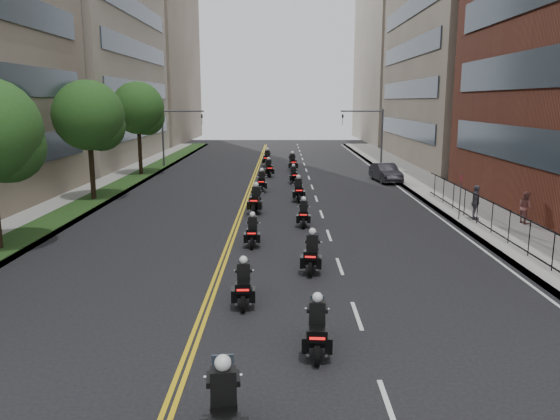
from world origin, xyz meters
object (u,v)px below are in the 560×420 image
at_px(motorcycle_2, 244,286).
at_px(motorcycle_12, 267,159).
at_px(motorcycle_10, 269,169).
at_px(pedestrian_b, 525,207).
at_px(motorcycle_8, 262,182).
at_px(motorcycle_9, 294,176).
at_px(motorcycle_4, 253,232).
at_px(motorcycle_1, 317,330).
at_px(motorcycle_0, 224,415).
at_px(pedestrian_c, 476,202).
at_px(motorcycle_7, 298,191).
at_px(motorcycle_11, 292,163).
at_px(motorcycle_5, 304,214).
at_px(motorcycle_3, 312,255).
at_px(parked_sedan, 386,173).
at_px(motorcycle_6, 256,201).

height_order(motorcycle_2, motorcycle_12, motorcycle_12).
bearing_deg(motorcycle_10, pedestrian_b, -61.78).
xyz_separation_m(motorcycle_10, motorcycle_12, (-0.33, 7.45, 0.06)).
distance_m(motorcycle_8, pedestrian_b, 17.73).
xyz_separation_m(motorcycle_2, motorcycle_9, (2.12, 25.84, -0.01)).
bearing_deg(motorcycle_4, motorcycle_1, -78.61).
bearing_deg(motorcycle_12, motorcycle_0, -86.14).
xyz_separation_m(motorcycle_8, pedestrian_c, (11.71, -10.05, 0.42)).
height_order(motorcycle_7, pedestrian_c, pedestrian_c).
bearing_deg(motorcycle_8, motorcycle_10, 87.89).
xyz_separation_m(motorcycle_0, motorcycle_11, (2.02, 41.10, -0.01)).
height_order(motorcycle_4, motorcycle_5, motorcycle_5).
xyz_separation_m(motorcycle_3, motorcycle_5, (-0.02, 7.66, -0.05)).
height_order(motorcycle_9, parked_sedan, motorcycle_9).
relative_size(motorcycle_5, pedestrian_b, 1.25).
relative_size(motorcycle_1, motorcycle_6, 0.89).
height_order(motorcycle_0, motorcycle_4, motorcycle_0).
bearing_deg(motorcycle_7, motorcycle_0, -95.98).
height_order(motorcycle_4, pedestrian_c, pedestrian_c).
relative_size(motorcycle_11, pedestrian_b, 1.49).
xyz_separation_m(motorcycle_1, motorcycle_11, (0.06, 37.09, 0.09)).
bearing_deg(motorcycle_0, motorcycle_8, 83.82).
bearing_deg(motorcycle_12, pedestrian_b, -58.45).
distance_m(motorcycle_8, motorcycle_9, 4.51).
xyz_separation_m(motorcycle_0, motorcycle_1, (1.96, 4.01, -0.10)).
bearing_deg(motorcycle_10, motorcycle_9, -71.06).
distance_m(motorcycle_7, motorcycle_11, 15.43).
xyz_separation_m(motorcycle_2, pedestrian_c, (11.49, 11.95, 0.46)).
distance_m(motorcycle_2, motorcycle_7, 18.38).
xyz_separation_m(motorcycle_1, motorcycle_7, (0.16, 21.66, 0.04)).
distance_m(motorcycle_0, motorcycle_10, 37.28).
height_order(motorcycle_2, pedestrian_c, pedestrian_c).
relative_size(motorcycle_1, parked_sedan, 0.49).
xyz_separation_m(motorcycle_1, motorcycle_5, (0.22, 14.53, -0.03)).
relative_size(motorcycle_4, motorcycle_10, 0.92).
xyz_separation_m(motorcycle_7, motorcycle_9, (-0.15, 7.60, -0.06)).
relative_size(motorcycle_3, motorcycle_10, 1.00).
xyz_separation_m(motorcycle_12, pedestrian_b, (14.03, -26.16, 0.26)).
bearing_deg(motorcycle_12, motorcycle_1, -83.33).
height_order(motorcycle_9, motorcycle_11, motorcycle_11).
bearing_deg(motorcycle_10, motorcycle_5, -91.14).
relative_size(motorcycle_0, motorcycle_7, 1.08).
bearing_deg(parked_sedan, motorcycle_10, 154.22).
xyz_separation_m(motorcycle_3, motorcycle_11, (-0.18, 30.23, 0.06)).
relative_size(motorcycle_0, motorcycle_1, 1.15).
bearing_deg(motorcycle_12, motorcycle_10, -84.14).
bearing_deg(motorcycle_5, motorcycle_7, 93.53).
relative_size(motorcycle_1, motorcycle_12, 0.87).
bearing_deg(motorcycle_1, pedestrian_c, 61.98).
height_order(motorcycle_4, motorcycle_8, motorcycle_8).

